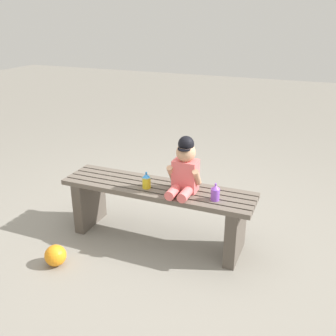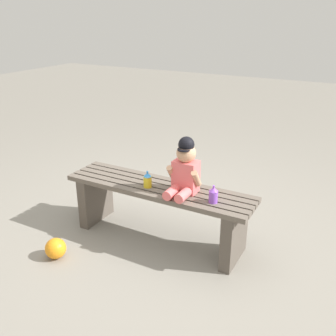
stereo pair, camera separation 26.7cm
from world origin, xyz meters
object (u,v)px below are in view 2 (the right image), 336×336
(sippy_cup_left, at_px, (148,180))
(toy_ball, at_px, (56,248))
(child_figure, at_px, (185,169))
(sippy_cup_right, at_px, (213,195))
(park_bench, at_px, (159,204))

(sippy_cup_left, height_order, toy_ball, sippy_cup_left)
(child_figure, bearing_deg, sippy_cup_right, -11.97)
(sippy_cup_left, distance_m, toy_ball, 0.81)
(park_bench, distance_m, sippy_cup_right, 0.50)
(child_figure, distance_m, sippy_cup_right, 0.27)
(park_bench, relative_size, toy_ball, 9.65)
(park_bench, distance_m, sippy_cup_left, 0.22)
(sippy_cup_left, distance_m, sippy_cup_right, 0.51)
(sippy_cup_left, bearing_deg, park_bench, 42.74)
(toy_ball, bearing_deg, sippy_cup_left, 48.63)
(toy_ball, bearing_deg, park_bench, 48.01)
(park_bench, bearing_deg, sippy_cup_right, -6.88)
(child_figure, relative_size, sippy_cup_left, 3.26)
(child_figure, relative_size, sippy_cup_right, 3.26)
(sippy_cup_right, bearing_deg, toy_ball, -151.84)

